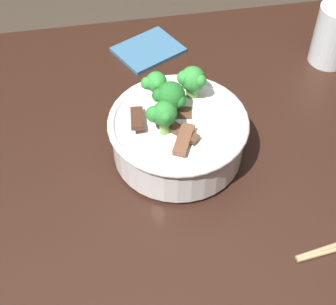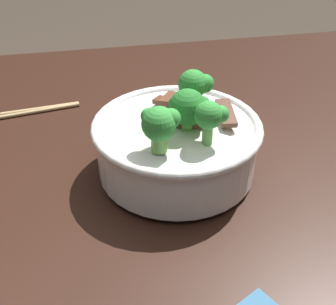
# 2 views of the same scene
# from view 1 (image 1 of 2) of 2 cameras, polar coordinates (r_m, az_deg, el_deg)

# --- Properties ---
(dining_table) EXTENTS (1.23, 0.92, 0.75)m
(dining_table) POSITION_cam_1_polar(r_m,az_deg,el_deg) (0.94, -0.03, -7.02)
(dining_table) COLOR black
(dining_table) RESTS_ON ground
(rice_bowl) EXTENTS (0.23, 0.23, 0.14)m
(rice_bowl) POSITION_cam_1_polar(r_m,az_deg,el_deg) (0.84, 1.07, 2.38)
(rice_bowl) COLOR white
(rice_bowl) RESTS_ON dining_table
(drinking_glass) EXTENTS (0.08, 0.08, 0.12)m
(drinking_glass) POSITION_cam_1_polar(r_m,az_deg,el_deg) (1.09, 17.73, 12.00)
(drinking_glass) COLOR white
(drinking_glass) RESTS_ON dining_table
(folded_napkin) EXTENTS (0.16, 0.15, 0.01)m
(folded_napkin) POSITION_cam_1_polar(r_m,az_deg,el_deg) (1.09, -2.18, 11.23)
(folded_napkin) COLOR #386689
(folded_napkin) RESTS_ON dining_table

